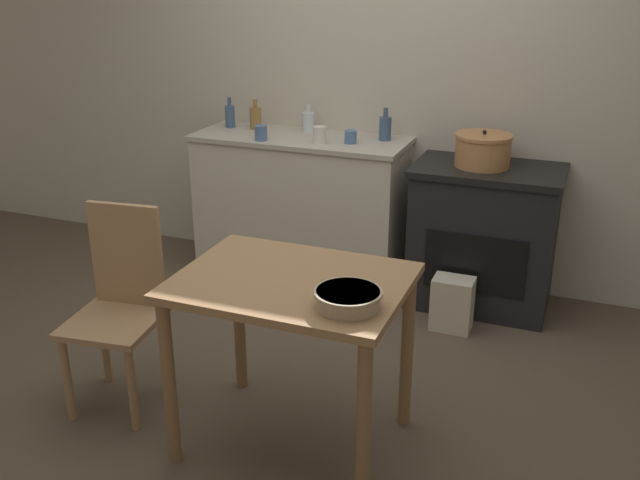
{
  "coord_description": "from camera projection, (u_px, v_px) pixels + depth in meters",
  "views": [
    {
      "loc": [
        1.29,
        -2.82,
        2.0
      ],
      "look_at": [
        0.0,
        0.44,
        0.62
      ],
      "focal_mm": 40.0,
      "sensor_mm": 36.0,
      "label": 1
    }
  ],
  "objects": [
    {
      "name": "wall_back",
      "position": [
        386.0,
        83.0,
        4.52
      ],
      "size": [
        8.0,
        0.07,
        2.55
      ],
      "color": "beige",
      "rests_on": "ground_plane"
    },
    {
      "name": "cup_mid_right",
      "position": [
        351.0,
        137.0,
        4.36
      ],
      "size": [
        0.07,
        0.07,
        0.08
      ],
      "primitive_type": "cylinder",
      "color": "#4C6B99",
      "rests_on": "counter_cabinet"
    },
    {
      "name": "cup_center",
      "position": [
        261.0,
        133.0,
        4.43
      ],
      "size": [
        0.08,
        0.08,
        0.09
      ],
      "primitive_type": "cylinder",
      "color": "#4C6B99",
      "rests_on": "counter_cabinet"
    },
    {
      "name": "stove",
      "position": [
        483.0,
        237.0,
        4.31
      ],
      "size": [
        0.87,
        0.58,
        0.88
      ],
      "color": "black",
      "rests_on": "ground_plane"
    },
    {
      "name": "stock_pot",
      "position": [
        483.0,
        150.0,
        4.13
      ],
      "size": [
        0.33,
        0.33,
        0.21
      ],
      "color": "#B77A47",
      "rests_on": "stove"
    },
    {
      "name": "bottle_mid_left",
      "position": [
        385.0,
        128.0,
        4.42
      ],
      "size": [
        0.08,
        0.08,
        0.2
      ],
      "color": "#3D5675",
      "rests_on": "counter_cabinet"
    },
    {
      "name": "flour_sack",
      "position": [
        452.0,
        304.0,
        4.1
      ],
      "size": [
        0.23,
        0.16,
        0.32
      ],
      "primitive_type": "cube",
      "color": "beige",
      "rests_on": "ground_plane"
    },
    {
      "name": "cup_center_right",
      "position": [
        319.0,
        135.0,
        4.35
      ],
      "size": [
        0.08,
        0.08,
        0.1
      ],
      "primitive_type": "cylinder",
      "color": "silver",
      "rests_on": "counter_cabinet"
    },
    {
      "name": "bottle_center_left",
      "position": [
        255.0,
        117.0,
        4.72
      ],
      "size": [
        0.08,
        0.08,
        0.2
      ],
      "color": "olive",
      "rests_on": "counter_cabinet"
    },
    {
      "name": "bottle_left",
      "position": [
        230.0,
        116.0,
        4.77
      ],
      "size": [
        0.06,
        0.06,
        0.2
      ],
      "color": "#3D5675",
      "rests_on": "counter_cabinet"
    },
    {
      "name": "chair",
      "position": [
        120.0,
        303.0,
        3.34
      ],
      "size": [
        0.45,
        0.45,
        0.96
      ],
      "rotation": [
        0.0,
        0.0,
        0.12
      ],
      "color": "#A87F56",
      "rests_on": "ground_plane"
    },
    {
      "name": "bottle_far_left",
      "position": [
        308.0,
        121.0,
        4.66
      ],
      "size": [
        0.08,
        0.08,
        0.17
      ],
      "color": "silver",
      "rests_on": "counter_cabinet"
    },
    {
      "name": "ground_plane",
      "position": [
        288.0,
        383.0,
        3.62
      ],
      "size": [
        14.0,
        14.0,
        0.0
      ],
      "primitive_type": "plane",
      "color": "brown"
    },
    {
      "name": "mixing_bowl_large",
      "position": [
        348.0,
        298.0,
        2.65
      ],
      "size": [
        0.26,
        0.26,
        0.07
      ],
      "color": "tan",
      "rests_on": "work_table"
    },
    {
      "name": "counter_cabinet",
      "position": [
        301.0,
        207.0,
        4.72
      ],
      "size": [
        1.38,
        0.55,
        0.95
      ],
      "color": "beige",
      "rests_on": "ground_plane"
    },
    {
      "name": "work_table",
      "position": [
        292.0,
        307.0,
        2.95
      ],
      "size": [
        0.94,
        0.71,
        0.79
      ],
      "color": "#997047",
      "rests_on": "ground_plane"
    }
  ]
}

